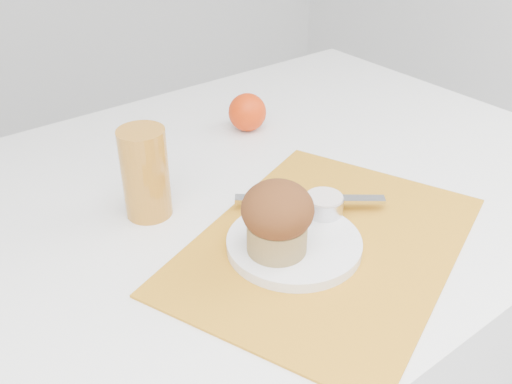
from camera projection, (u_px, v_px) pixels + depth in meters
table at (237, 360)px, 1.07m from camera, size 1.20×0.80×0.75m
placemat at (327, 243)px, 0.75m from camera, size 0.51×0.44×0.00m
plate at (294, 244)px, 0.73m from camera, size 0.18×0.18×0.01m
ramekin at (324, 205)px, 0.78m from camera, size 0.06×0.06×0.02m
cream at (324, 198)px, 0.77m from camera, size 0.05×0.05×0.01m
raspberry_near at (277, 208)px, 0.78m from camera, size 0.02×0.02×0.02m
raspberry_far at (302, 213)px, 0.77m from camera, size 0.02×0.02×0.02m
butter_knife at (310, 199)px, 0.81m from camera, size 0.18×0.15×0.01m
orange at (247, 112)px, 1.03m from camera, size 0.07×0.07×0.07m
juice_glass at (145, 173)px, 0.78m from camera, size 0.08×0.08×0.13m
muffin at (277, 217)px, 0.69m from camera, size 0.09×0.09×0.09m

